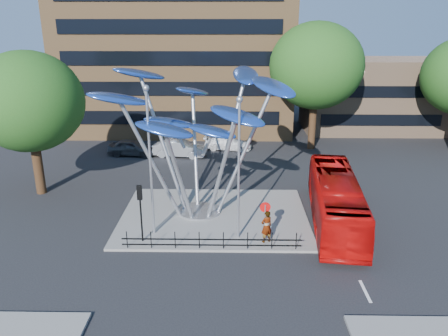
{
  "coord_description": "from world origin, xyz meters",
  "views": [
    {
      "loc": [
        0.08,
        -19.83,
        12.34
      ],
      "look_at": [
        -0.33,
        4.0,
        4.1
      ],
      "focal_mm": 35.0,
      "sensor_mm": 36.0,
      "label": 1
    }
  ],
  "objects_px": {
    "no_entry_sign_island": "(265,215)",
    "parked_car_right": "(228,143)",
    "traffic_light_island": "(140,201)",
    "tree_left": "(29,102)",
    "parked_car_mid": "(179,148)",
    "tree_right": "(316,66)",
    "leaf_sculpture": "(197,111)",
    "parked_car_left": "(132,148)",
    "pedestrian": "(266,227)",
    "street_lamp_right": "(239,157)",
    "red_bus": "(335,200)",
    "street_lamp_left": "(149,149)"
  },
  "relations": [
    {
      "from": "parked_car_left",
      "to": "parked_car_mid",
      "type": "height_order",
      "value": "parked_car_mid"
    },
    {
      "from": "street_lamp_right",
      "to": "no_entry_sign_island",
      "type": "relative_size",
      "value": 3.39
    },
    {
      "from": "tree_left",
      "to": "street_lamp_right",
      "type": "distance_m",
      "value": 16.19
    },
    {
      "from": "tree_right",
      "to": "no_entry_sign_island",
      "type": "bearing_deg",
      "value": -107.12
    },
    {
      "from": "parked_car_right",
      "to": "street_lamp_right",
      "type": "bearing_deg",
      "value": -171.55
    },
    {
      "from": "traffic_light_island",
      "to": "tree_left",
      "type": "bearing_deg",
      "value": 140.19
    },
    {
      "from": "no_entry_sign_island",
      "to": "pedestrian",
      "type": "bearing_deg",
      "value": -9.05
    },
    {
      "from": "tree_right",
      "to": "parked_car_left",
      "type": "bearing_deg",
      "value": -171.46
    },
    {
      "from": "traffic_light_island",
      "to": "parked_car_right",
      "type": "bearing_deg",
      "value": 75.99
    },
    {
      "from": "tree_left",
      "to": "street_lamp_left",
      "type": "distance_m",
      "value": 11.6
    },
    {
      "from": "red_bus",
      "to": "parked_car_mid",
      "type": "relative_size",
      "value": 2.29
    },
    {
      "from": "traffic_light_island",
      "to": "street_lamp_right",
      "type": "bearing_deg",
      "value": 5.19
    },
    {
      "from": "leaf_sculpture",
      "to": "street_lamp_right",
      "type": "relative_size",
      "value": 1.53
    },
    {
      "from": "leaf_sculpture",
      "to": "parked_car_left",
      "type": "xyz_separation_m",
      "value": [
        -7.19,
        12.73,
        -6.11
      ]
    },
    {
      "from": "no_entry_sign_island",
      "to": "parked_car_right",
      "type": "xyz_separation_m",
      "value": [
        -2.26,
        19.0,
        -1.14
      ]
    },
    {
      "from": "traffic_light_island",
      "to": "parked_car_left",
      "type": "distance_m",
      "value": 17.53
    },
    {
      "from": "tree_left",
      "to": "leaf_sculpture",
      "type": "relative_size",
      "value": 0.81
    },
    {
      "from": "street_lamp_left",
      "to": "parked_car_right",
      "type": "bearing_deg",
      "value": 76.74
    },
    {
      "from": "traffic_light_island",
      "to": "parked_car_mid",
      "type": "distance_m",
      "value": 16.73
    },
    {
      "from": "street_lamp_left",
      "to": "tree_left",
      "type": "bearing_deg",
      "value": 145.62
    },
    {
      "from": "leaf_sculpture",
      "to": "traffic_light_island",
      "type": "height_order",
      "value": "leaf_sculpture"
    },
    {
      "from": "traffic_light_island",
      "to": "red_bus",
      "type": "distance_m",
      "value": 11.99
    },
    {
      "from": "tree_left",
      "to": "tree_right",
      "type": "bearing_deg",
      "value": 28.61
    },
    {
      "from": "red_bus",
      "to": "parked_car_right",
      "type": "height_order",
      "value": "red_bus"
    },
    {
      "from": "tree_right",
      "to": "leaf_sculpture",
      "type": "relative_size",
      "value": 0.95
    },
    {
      "from": "street_lamp_right",
      "to": "traffic_light_island",
      "type": "distance_m",
      "value": 6.05
    },
    {
      "from": "no_entry_sign_island",
      "to": "parked_car_right",
      "type": "relative_size",
      "value": 0.53
    },
    {
      "from": "street_lamp_right",
      "to": "parked_car_mid",
      "type": "bearing_deg",
      "value": 108.04
    },
    {
      "from": "no_entry_sign_island",
      "to": "red_bus",
      "type": "bearing_deg",
      "value": 31.59
    },
    {
      "from": "no_entry_sign_island",
      "to": "parked_car_right",
      "type": "distance_m",
      "value": 19.17
    },
    {
      "from": "pedestrian",
      "to": "parked_car_right",
      "type": "distance_m",
      "value": 19.17
    },
    {
      "from": "street_lamp_right",
      "to": "pedestrian",
      "type": "relative_size",
      "value": 4.29
    },
    {
      "from": "street_lamp_left",
      "to": "traffic_light_island",
      "type": "distance_m",
      "value": 2.96
    },
    {
      "from": "tree_left",
      "to": "pedestrian",
      "type": "relative_size",
      "value": 5.33
    },
    {
      "from": "tree_left",
      "to": "parked_car_right",
      "type": "xyz_separation_m",
      "value": [
        13.74,
        11.52,
        -6.12
      ]
    },
    {
      "from": "pedestrian",
      "to": "parked_car_right",
      "type": "bearing_deg",
      "value": -112.27
    },
    {
      "from": "traffic_light_island",
      "to": "tree_right",
      "type": "bearing_deg",
      "value": 56.31
    },
    {
      "from": "red_bus",
      "to": "pedestrian",
      "type": "bearing_deg",
      "value": -141.25
    },
    {
      "from": "traffic_light_island",
      "to": "pedestrian",
      "type": "distance_m",
      "value": 7.26
    },
    {
      "from": "tree_right",
      "to": "parked_car_left",
      "type": "relative_size",
      "value": 2.71
    },
    {
      "from": "tree_right",
      "to": "red_bus",
      "type": "height_order",
      "value": "tree_right"
    },
    {
      "from": "traffic_light_island",
      "to": "parked_car_left",
      "type": "bearing_deg",
      "value": 104.13
    },
    {
      "from": "parked_car_mid",
      "to": "tree_right",
      "type": "bearing_deg",
      "value": -69.49
    },
    {
      "from": "street_lamp_right",
      "to": "street_lamp_left",
      "type": "bearing_deg",
      "value": 174.29
    },
    {
      "from": "leaf_sculpture",
      "to": "parked_car_mid",
      "type": "xyz_separation_m",
      "value": [
        -2.69,
        12.45,
        -6.06
      ]
    },
    {
      "from": "parked_car_mid",
      "to": "pedestrian",
      "type": "bearing_deg",
      "value": -149.75
    },
    {
      "from": "pedestrian",
      "to": "parked_car_right",
      "type": "height_order",
      "value": "pedestrian"
    },
    {
      "from": "pedestrian",
      "to": "leaf_sculpture",
      "type": "bearing_deg",
      "value": -74.41
    },
    {
      "from": "leaf_sculpture",
      "to": "street_lamp_left",
      "type": "height_order",
      "value": "leaf_sculpture"
    },
    {
      "from": "street_lamp_left",
      "to": "street_lamp_right",
      "type": "height_order",
      "value": "street_lamp_left"
    }
  ]
}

